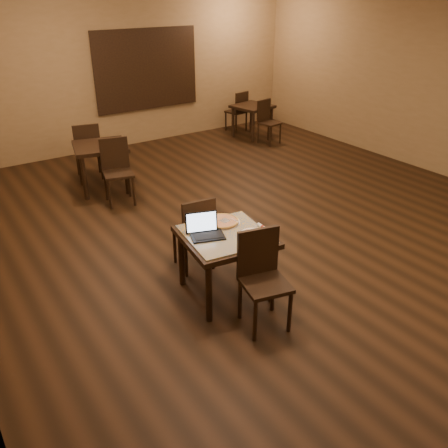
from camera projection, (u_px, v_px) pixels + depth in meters
ground at (276, 231)px, 6.79m from camera, size 10.00×10.00×0.00m
wall_back at (124, 74)px, 9.79m from camera, size 8.00×0.02×3.00m
ceiling at (289, 0)px, 5.43m from camera, size 8.00×10.00×0.02m
mural at (147, 70)px, 9.99m from camera, size 2.34×0.05×1.64m
tiled_table at (226, 242)px, 5.15m from camera, size 1.04×1.04×0.76m
chair_main_near at (262, 273)px, 4.75m from camera, size 0.53×0.53×1.03m
chair_main_far at (196, 230)px, 5.66m from camera, size 0.46×0.46×0.97m
laptop at (205, 230)px, 5.06m from camera, size 0.41×0.38×0.24m
plate at (252, 234)px, 5.08m from camera, size 0.26×0.26×0.01m
pizza_slice at (252, 233)px, 5.08m from camera, size 0.21×0.21×0.02m
pizza_pan at (222, 222)px, 5.34m from camera, size 0.40×0.40×0.01m
pizza_whole at (222, 221)px, 5.34m from camera, size 0.37×0.37×0.03m
spatula at (225, 221)px, 5.33m from camera, size 0.14×0.25×0.01m
napkin_roll at (263, 227)px, 5.20m from camera, size 0.05×0.18×0.04m
other_table_a at (252, 111)px, 10.72m from camera, size 0.89×0.89×0.72m
other_table_a_chair_near at (267, 119)px, 10.35m from camera, size 0.47×0.47×0.93m
other_table_a_chair_far at (239, 109)px, 11.16m from camera, size 0.47×0.47×0.93m
other_table_b at (101, 152)px, 7.89m from camera, size 1.02×1.02×0.79m
other_table_b_chair_near at (117, 167)px, 7.50m from camera, size 0.53×0.53×1.02m
other_table_b_chair_far at (88, 148)px, 8.36m from camera, size 0.53×0.53×1.02m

